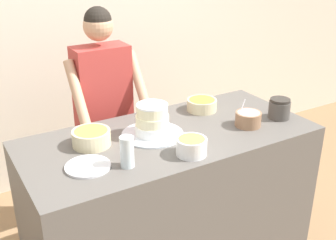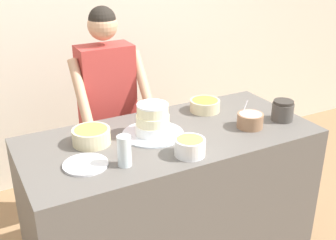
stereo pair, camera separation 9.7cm
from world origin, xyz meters
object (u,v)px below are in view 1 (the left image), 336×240
(frosting_bowl_olive, at_px, (91,137))
(ceramic_plate, at_px, (88,166))
(person_baker, at_px, (104,101))
(frosting_bowl_orange, at_px, (202,104))
(cake, at_px, (152,122))
(frosting_bowl_pink, at_px, (248,118))
(frosting_bowl_yellow, at_px, (192,146))
(stoneware_jar, at_px, (279,109))
(drinking_glass, at_px, (127,152))

(frosting_bowl_olive, bearing_deg, ceramic_plate, -115.80)
(person_baker, relative_size, frosting_bowl_orange, 8.22)
(frosting_bowl_orange, height_order, ceramic_plate, frosting_bowl_orange)
(cake, bearing_deg, frosting_bowl_pink, -17.69)
(cake, xyz_separation_m, frosting_bowl_olive, (-0.34, 0.06, -0.03))
(frosting_bowl_yellow, xyz_separation_m, ceramic_plate, (-0.51, 0.14, -0.04))
(frosting_bowl_orange, bearing_deg, stoneware_jar, -45.53)
(person_baker, xyz_separation_m, frosting_bowl_olive, (-0.29, -0.52, 0.02))
(frosting_bowl_yellow, bearing_deg, ceramic_plate, 164.09)
(frosting_bowl_orange, relative_size, frosting_bowl_pink, 1.25)
(person_baker, distance_m, frosting_bowl_olive, 0.60)
(person_baker, height_order, drinking_glass, person_baker)
(frosting_bowl_yellow, bearing_deg, person_baker, 97.48)
(person_baker, relative_size, ceramic_plate, 7.03)
(drinking_glass, distance_m, ceramic_plate, 0.21)
(frosting_bowl_olive, relative_size, drinking_glass, 1.30)
(person_baker, height_order, stoneware_jar, person_baker)
(person_baker, distance_m, cake, 0.59)
(frosting_bowl_pink, relative_size, ceramic_plate, 0.68)
(cake, distance_m, frosting_bowl_olive, 0.35)
(person_baker, xyz_separation_m, ceramic_plate, (-0.39, -0.74, -0.02))
(frosting_bowl_orange, bearing_deg, frosting_bowl_yellow, -129.80)
(frosting_bowl_pink, xyz_separation_m, ceramic_plate, (-1.00, 0.01, -0.04))
(frosting_bowl_pink, bearing_deg, drinking_glass, -175.00)
(stoneware_jar, bearing_deg, frosting_bowl_orange, 134.47)
(frosting_bowl_orange, bearing_deg, frosting_bowl_olive, -172.36)
(frosting_bowl_olive, xyz_separation_m, ceramic_plate, (-0.10, -0.22, -0.04))
(drinking_glass, bearing_deg, person_baker, 75.12)
(cake, xyz_separation_m, stoneware_jar, (0.79, -0.18, -0.02))
(person_baker, bearing_deg, frosting_bowl_olive, -118.73)
(person_baker, distance_m, stoneware_jar, 1.14)
(frosting_bowl_yellow, relative_size, stoneware_jar, 1.22)
(frosting_bowl_orange, xyz_separation_m, drinking_glass, (-0.73, -0.41, 0.04))
(frosting_bowl_olive, relative_size, frosting_bowl_yellow, 1.29)
(drinking_glass, bearing_deg, ceramic_plate, 153.34)
(stoneware_jar, bearing_deg, ceramic_plate, 179.00)
(frosting_bowl_olive, bearing_deg, person_baker, 61.27)
(stoneware_jar, bearing_deg, frosting_bowl_yellow, -170.41)
(cake, xyz_separation_m, frosting_bowl_orange, (0.45, 0.16, -0.04))
(drinking_glass, bearing_deg, cake, 41.99)
(cake, bearing_deg, drinking_glass, -138.01)
(person_baker, distance_m, drinking_glass, 0.86)
(person_baker, height_order, cake, person_baker)
(frosting_bowl_yellow, bearing_deg, cake, 101.33)
(frosting_bowl_pink, relative_size, stoneware_jar, 1.17)
(ceramic_plate, relative_size, stoneware_jar, 1.71)
(frosting_bowl_orange, distance_m, stoneware_jar, 0.48)
(frosting_bowl_olive, height_order, frosting_bowl_yellow, frosting_bowl_yellow)
(frosting_bowl_yellow, height_order, drinking_glass, drinking_glass)
(cake, relative_size, stoneware_jar, 2.69)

